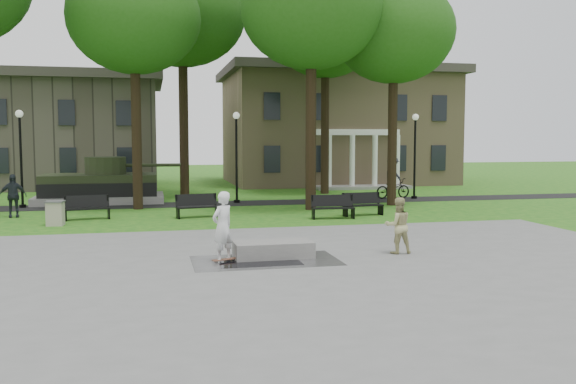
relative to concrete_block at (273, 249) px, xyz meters
name	(u,v)px	position (x,y,z in m)	size (l,w,h in m)	color
ground	(273,242)	(0.54, 2.69, -0.24)	(120.00, 120.00, 0.00)	#1D5E16
plaza	(313,275)	(0.54, -2.31, -0.23)	(22.00, 16.00, 0.02)	gray
footpath	(228,204)	(0.54, 14.69, -0.24)	(44.00, 2.60, 0.01)	black
building_right	(334,126)	(10.54, 28.69, 4.10)	(17.00, 12.00, 8.60)	#9E8460
building_left	(47,135)	(-10.46, 29.19, 3.35)	(15.00, 10.00, 7.20)	#4C443D
tree_1	(134,18)	(-3.96, 13.19, 8.71)	(6.20, 6.20, 11.63)	black
tree_2	(311,9)	(4.04, 11.19, 9.07)	(6.60, 6.60, 12.16)	black
tree_3	(394,32)	(8.54, 12.19, 8.35)	(6.00, 6.00, 11.19)	black
tree_4	(182,13)	(-1.46, 18.69, 10.15)	(7.20, 7.20, 13.50)	black
tree_5	(325,33)	(7.04, 19.19, 9.42)	(6.40, 6.40, 12.44)	black
lamp_left	(21,150)	(-9.46, 14.99, 2.55)	(0.36, 0.36, 4.73)	black
lamp_mid	(237,150)	(1.04, 14.99, 2.55)	(0.36, 0.36, 4.73)	black
lamp_right	(415,149)	(11.04, 14.99, 2.55)	(0.36, 0.36, 4.73)	black
tank_monument	(101,186)	(-5.92, 16.69, 0.61)	(7.45, 3.40, 2.40)	gray
puddle	(260,262)	(-0.50, -0.61, -0.22)	(2.20, 1.20, 0.00)	black
concrete_block	(273,249)	(0.00, 0.00, 0.00)	(2.20, 1.00, 0.45)	gray
skateboard	(226,260)	(-1.37, -0.29, -0.19)	(0.78, 0.20, 0.07)	brown
skateboarder	(223,227)	(-1.45, -0.25, 0.73)	(0.70, 0.46, 1.92)	white
friend_watching	(398,225)	(3.66, -0.19, 0.59)	(0.80, 0.62, 1.64)	tan
pedestrian_walker	(13,196)	(-9.10, 11.18, 0.68)	(1.09, 0.45, 1.86)	#20242A
cyclist	(393,181)	(9.96, 15.46, 0.71)	(2.27, 1.34, 2.34)	black
park_bench_0	(87,207)	(-5.93, 9.78, 0.28)	(1.85, 0.85, 1.00)	black
park_bench_1	(197,205)	(-1.42, 9.43, 0.28)	(1.85, 0.86, 1.00)	black
park_bench_2	(333,206)	(4.10, 7.82, 0.28)	(1.83, 0.65, 1.00)	black
park_bench_3	(362,204)	(5.69, 8.56, 0.28)	(1.84, 0.71, 1.00)	black
trash_bin	(55,213)	(-6.97, 8.21, 0.24)	(0.71, 0.71, 0.96)	#B7AC97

